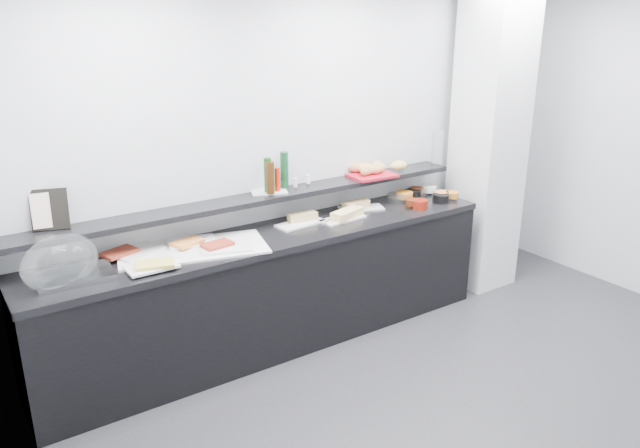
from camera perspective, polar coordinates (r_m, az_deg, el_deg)
ground at (r=4.27m, az=16.85°, el=-17.11°), size 5.00×5.00×0.00m
back_wall at (r=5.06m, az=0.75°, el=6.38°), size 5.00×0.02×2.70m
column at (r=5.80m, az=15.17°, el=7.36°), size 0.50×0.50×2.70m
buffet_cabinet at (r=4.77m, az=-4.20°, el=-6.27°), size 3.60×0.60×0.85m
counter_top at (r=4.60m, az=-4.33°, el=-1.20°), size 3.62×0.62×0.05m
wall_shelf at (r=4.66m, az=-5.48°, el=2.37°), size 3.60×0.25×0.04m
cloche_base at (r=4.10m, az=-21.49°, el=-4.45°), size 0.47×0.34×0.04m
cloche_dome at (r=4.06m, az=-22.67°, el=-3.26°), size 0.57×0.48×0.34m
linen_runner at (r=4.36m, az=-11.55°, el=-2.27°), size 1.08×0.71×0.01m
platter_meat_a at (r=4.36m, az=-16.36°, el=-2.44°), size 0.37×0.32×0.01m
food_meat_a at (r=4.33m, az=-17.87°, el=-2.48°), size 0.26×0.21×0.02m
platter_salmon at (r=4.44m, az=-11.61°, el=-1.62°), size 0.37×0.29×0.01m
food_salmon at (r=4.39m, az=-12.02°, el=-1.66°), size 0.24×0.19×0.02m
platter_cheese at (r=4.09m, az=-15.16°, el=-3.77°), size 0.31×0.21×0.01m
food_cheese at (r=4.07m, az=-14.87°, el=-3.56°), size 0.27×0.22×0.02m
platter_meat_b at (r=4.31m, az=-8.57°, el=-2.11°), size 0.40×0.32×0.01m
food_meat_b at (r=4.31m, az=-9.36°, el=-1.87°), size 0.22×0.16×0.02m
sandwich_plate_left at (r=4.77m, az=-1.81°, el=0.05°), size 0.40×0.20×0.01m
sandwich_food_left at (r=4.81m, az=-1.62°, el=0.68°), size 0.24×0.12×0.06m
tongs_left at (r=4.78m, az=-2.00°, el=0.22°), size 0.16×0.03×0.01m
sandwich_plate_mid at (r=4.88m, az=2.07°, el=0.47°), size 0.39×0.20×0.01m
sandwich_food_mid at (r=4.89m, az=2.52°, el=0.96°), size 0.31×0.19×0.06m
tongs_mid at (r=4.76m, az=0.53°, el=0.14°), size 0.13×0.10×0.01m
sandwich_plate_right at (r=5.15m, az=3.78°, el=1.46°), size 0.39×0.27×0.01m
sandwich_food_right at (r=5.11m, az=3.29°, el=1.78°), size 0.24×0.10×0.06m
tongs_right at (r=5.12m, az=4.39°, el=1.48°), size 0.16×0.04×0.01m
bowl_glass_fruit at (r=5.35m, az=7.13°, el=2.34°), size 0.18×0.18×0.07m
fill_glass_fruit at (r=5.42m, az=7.71°, el=2.66°), size 0.15×0.15×0.05m
bowl_black_jam at (r=5.50m, az=8.48°, el=2.74°), size 0.15×0.15×0.07m
fill_black_jam at (r=5.57m, az=8.78°, el=3.06°), size 0.16×0.16×0.05m
bowl_glass_cream at (r=5.55m, az=8.93°, el=2.88°), size 0.19×0.19×0.07m
fill_glass_cream at (r=5.64m, az=9.86°, el=3.22°), size 0.17×0.17×0.05m
bowl_red_jam at (r=5.22m, az=9.08°, el=1.82°), size 0.14×0.14×0.07m
fill_red_jam at (r=5.22m, az=8.35°, el=1.99°), size 0.14×0.14×0.05m
bowl_glass_salmon at (r=5.49m, az=11.12°, el=2.55°), size 0.19×0.19×0.07m
fill_glass_salmon at (r=5.48m, az=11.03°, el=2.67°), size 0.15×0.15×0.05m
bowl_black_fruit at (r=5.41m, az=11.00°, el=2.32°), size 0.17×0.17×0.07m
fill_black_fruit at (r=5.49m, az=11.99°, el=2.63°), size 0.11×0.11×0.05m
framed_print at (r=4.24m, az=-23.50°, el=1.22°), size 0.24×0.14×0.26m
print_art at (r=4.23m, az=-23.55°, el=1.19°), size 0.21×0.08×0.22m
condiment_tray at (r=4.73m, az=-4.68°, el=2.97°), size 0.31×0.25×0.01m
bottle_green_a at (r=4.67m, az=-4.80°, el=4.49°), size 0.07×0.07×0.26m
bottle_brown at (r=4.63m, az=-4.58°, el=4.24°), size 0.08×0.08×0.24m
bottle_green_b at (r=4.77m, az=-3.28°, el=4.96°), size 0.07×0.07×0.28m
bottle_hot at (r=4.70m, az=-3.91°, el=4.10°), size 0.05×0.05×0.18m
shaker_salt at (r=4.81m, az=-2.28°, el=3.81°), size 0.04×0.04×0.07m
shaker_pepper at (r=4.91m, az=-1.10°, el=4.13°), size 0.03×0.03×0.07m
bread_tray at (r=5.18m, az=4.80°, el=4.45°), size 0.39×0.28×0.02m
bread_roll_nw at (r=5.23m, az=3.44°, el=5.19°), size 0.18×0.15×0.08m
bread_roll_n at (r=5.22m, az=4.14°, el=5.15°), size 0.15×0.10×0.08m
bread_roll_ne at (r=5.31m, az=5.20°, el=5.36°), size 0.13×0.10×0.08m
bread_roll_sw at (r=5.16m, az=4.48°, el=4.98°), size 0.15×0.10×0.08m
bread_roll_s at (r=5.19m, az=5.18°, el=5.06°), size 0.17×0.13×0.08m
bread_roll_se at (r=5.32m, az=7.21°, el=5.33°), size 0.16×0.11×0.08m
bread_roll_midw at (r=5.12m, az=4.20°, el=4.88°), size 0.14×0.11×0.08m
bread_roll_mide at (r=5.22m, az=5.38°, el=5.12°), size 0.15×0.11×0.08m
carafe at (r=5.63m, az=10.67°, el=6.84°), size 0.13×0.13×0.30m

